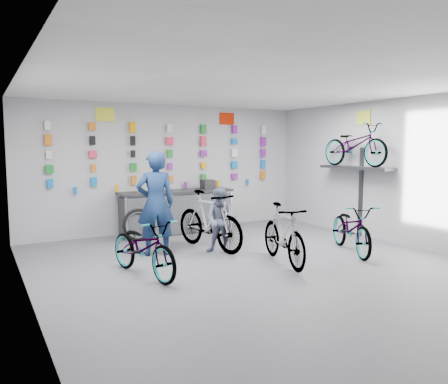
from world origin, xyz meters
TOP-DOWN VIEW (x-y plane):
  - floor at (0.00, 0.00)m, footprint 8.00×8.00m
  - ceiling at (0.00, 0.00)m, footprint 8.00×8.00m
  - wall_back at (0.00, 4.00)m, footprint 7.00×0.00m
  - wall_left at (-3.50, 0.00)m, footprint 0.00×8.00m
  - wall_right at (3.50, 0.00)m, footprint 0.00×8.00m
  - counter at (0.00, 3.54)m, footprint 2.70×0.66m
  - merch_wall at (0.14, 3.93)m, footprint 5.56×0.08m
  - wall_bracket at (3.33, 1.20)m, footprint 0.39×1.90m
  - sign_left at (-1.50, 3.98)m, footprint 0.42×0.02m
  - sign_right at (1.60, 3.98)m, footprint 0.42×0.02m
  - sign_side at (3.48, 1.20)m, footprint 0.02×0.40m
  - bike_left at (-1.83, 0.66)m, footprint 0.97×1.84m
  - bike_center at (0.50, 0.14)m, footprint 0.89×1.79m
  - bike_right at (2.13, 0.15)m, footprint 1.31×1.90m
  - bike_service at (-0.10, 1.73)m, footprint 0.93×1.99m
  - bike_wall at (3.25, 1.20)m, footprint 0.63×1.80m
  - clerk at (-1.17, 1.83)m, footprint 0.79×0.60m
  - customer at (-0.05, 1.34)m, footprint 0.77×0.76m
  - spare_wheel at (-1.06, 3.17)m, footprint 0.70×0.15m
  - register at (0.81, 3.55)m, footprint 0.29×0.30m

SIDE VIEW (x-z plane):
  - floor at x=0.00m, z-range 0.00..0.00m
  - spare_wheel at x=-1.06m, z-range 0.00..0.69m
  - bike_left at x=-1.83m, z-range 0.00..0.92m
  - bike_right at x=2.13m, z-range 0.00..0.95m
  - counter at x=0.00m, z-range -0.01..0.99m
  - bike_center at x=0.50m, z-range 0.00..1.04m
  - bike_service at x=-0.10m, z-range 0.00..1.16m
  - customer at x=-0.05m, z-range 0.00..1.25m
  - clerk at x=-1.17m, z-range 0.00..1.94m
  - register at x=0.81m, z-range 1.00..1.22m
  - wall_bracket at x=3.33m, z-range 0.46..2.46m
  - wall_back at x=0.00m, z-range -2.00..5.00m
  - wall_left at x=-3.50m, z-range -2.50..5.50m
  - wall_right at x=3.50m, z-range -2.50..5.50m
  - merch_wall at x=0.14m, z-range 1.04..2.61m
  - bike_wall at x=3.25m, z-range 1.58..2.53m
  - sign_side at x=3.48m, z-range 2.50..2.80m
  - sign_left at x=-1.50m, z-range 2.57..2.87m
  - sign_right at x=1.60m, z-range 2.57..2.87m
  - ceiling at x=0.00m, z-range 3.00..3.00m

